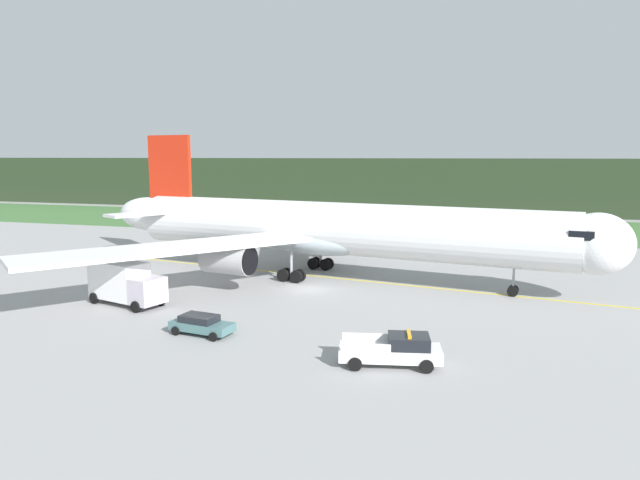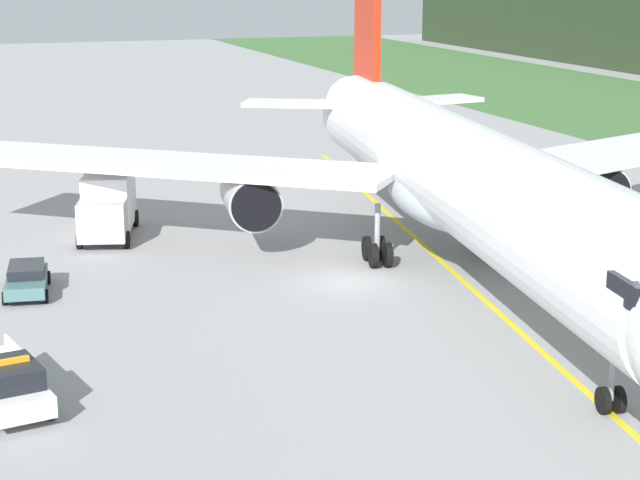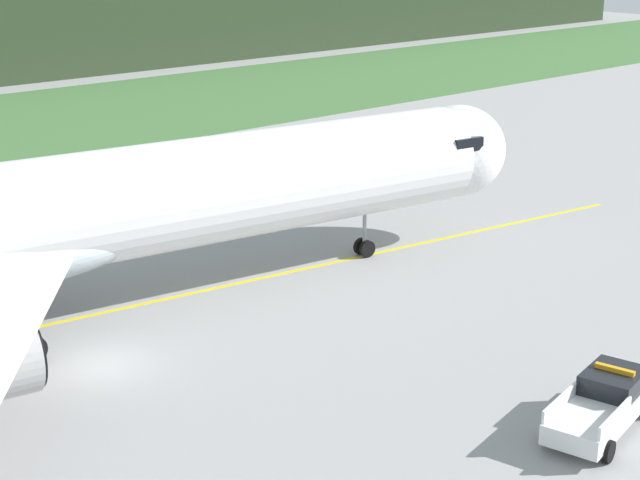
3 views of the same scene
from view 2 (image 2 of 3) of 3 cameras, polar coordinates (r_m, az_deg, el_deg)
The scene contains 6 objects.
ground at distance 51.62m, azimuth 1.45°, elevation -2.10°, with size 320.00×320.00×0.00m, color gray.
taxiway_centerline_main at distance 52.53m, azimuth 7.12°, elevation -1.91°, with size 68.58×0.30×0.01m, color yellow.
airliner at distance 52.34m, azimuth 6.96°, elevation 3.30°, with size 52.04×49.17×13.88m.
ops_pickup_truck at distance 38.52m, azimuth -15.85°, elevation -6.96°, with size 5.98×3.15×1.94m.
catering_truck at distance 60.52m, azimuth -10.75°, elevation 1.82°, with size 6.99×4.13×3.53m.
staff_car at distance 51.15m, azimuth -14.71°, elevation -1.91°, with size 4.45×2.39×1.30m.
Camera 2 is at (46.35, -17.59, 14.38)m, focal length 62.85 mm.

